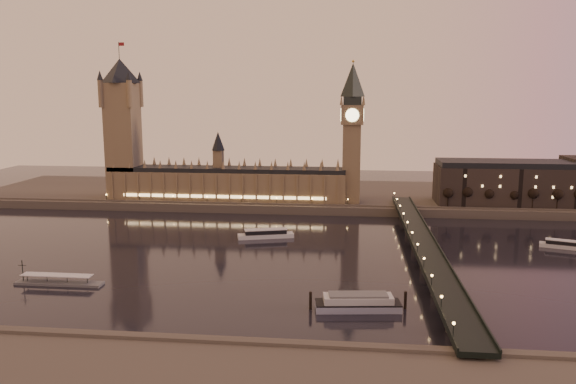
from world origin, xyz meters
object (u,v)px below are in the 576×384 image
(cruise_boat_b, at_px, (564,245))
(moored_barge, at_px, (358,303))
(cruise_boat_a, at_px, (266,234))
(pontoon_pier, at_px, (59,282))

(cruise_boat_b, bearing_deg, moored_barge, -119.06)
(cruise_boat_a, distance_m, pontoon_pier, 124.36)
(cruise_boat_b, height_order, moored_barge, moored_barge)
(pontoon_pier, bearing_deg, moored_barge, -6.92)
(moored_barge, bearing_deg, pontoon_pier, 166.31)
(cruise_boat_a, bearing_deg, moored_barge, -80.13)
(moored_barge, relative_size, pontoon_pier, 0.97)
(cruise_boat_b, relative_size, moored_barge, 0.66)
(cruise_boat_a, height_order, moored_barge, moored_barge)
(cruise_boat_a, height_order, cruise_boat_b, cruise_boat_a)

